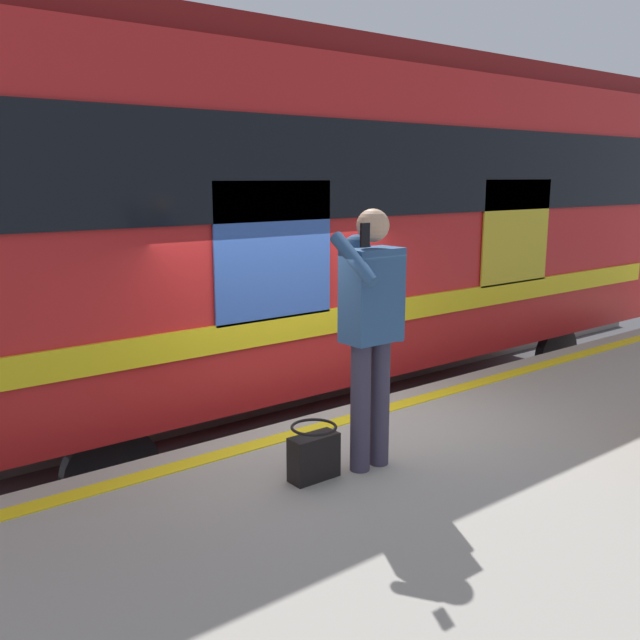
{
  "coord_description": "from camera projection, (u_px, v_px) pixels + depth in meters",
  "views": [
    {
      "loc": [
        3.52,
        4.54,
        3.01
      ],
      "look_at": [
        0.2,
        0.3,
        1.9
      ],
      "focal_mm": 38.94,
      "sensor_mm": 36.0,
      "label": 1
    }
  ],
  "objects": [
    {
      "name": "ground_plane",
      "position": [
        317.0,
        518.0,
        6.24
      ],
      "size": [
        23.81,
        23.81,
        0.0
      ],
      "primitive_type": "plane",
      "color": "#3D3D3F"
    },
    {
      "name": "platform",
      "position": [
        481.0,
        552.0,
        4.73
      ],
      "size": [
        15.2,
        3.65,
        1.0
      ],
      "primitive_type": "cube",
      "color": "#9E998E",
      "rests_on": "ground"
    },
    {
      "name": "safety_line",
      "position": [
        339.0,
        422.0,
        5.8
      ],
      "size": [
        14.9,
        0.16,
        0.01
      ],
      "primitive_type": "cube",
      "color": "yellow",
      "rests_on": "platform"
    },
    {
      "name": "track_rail_near",
      "position": [
        245.0,
        466.0,
        7.16
      ],
      "size": [
        19.76,
        0.08,
        0.16
      ],
      "primitive_type": "cube",
      "color": "slate",
      "rests_on": "ground"
    },
    {
      "name": "track_rail_far",
      "position": [
        181.0,
        427.0,
        8.27
      ],
      "size": [
        19.76,
        0.08,
        0.16
      ],
      "primitive_type": "cube",
      "color": "slate",
      "rests_on": "ground"
    },
    {
      "name": "train_carriage",
      "position": [
        326.0,
        210.0,
        8.18
      ],
      "size": [
        9.85,
        2.88,
        4.19
      ],
      "color": "red",
      "rests_on": "ground"
    },
    {
      "name": "passenger",
      "position": [
        371.0,
        318.0,
        4.71
      ],
      "size": [
        0.57,
        0.55,
        1.81
      ],
      "color": "#383347",
      "rests_on": "platform"
    },
    {
      "name": "handbag",
      "position": [
        314.0,
        454.0,
        4.68
      ],
      "size": [
        0.35,
        0.32,
        0.38
      ],
      "color": "black",
      "rests_on": "platform"
    }
  ]
}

